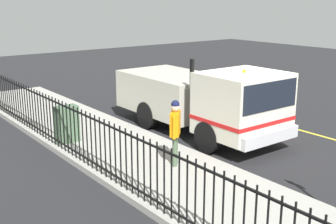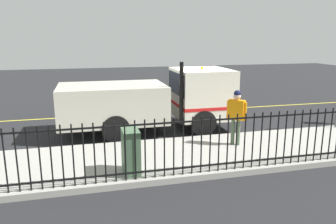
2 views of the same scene
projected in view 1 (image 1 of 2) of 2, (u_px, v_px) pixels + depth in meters
ground_plane at (247, 144)px, 13.55m from camera, size 53.70×53.70×0.00m
sidewalk_slab at (156, 168)px, 11.44m from camera, size 3.20×24.41×0.16m
lane_marking at (298, 130)px, 15.09m from camera, size 0.12×21.97×0.01m
work_truck at (205, 97)px, 14.18m from camera, size 2.49×6.62×2.71m
worker_standing at (175, 126)px, 11.16m from camera, size 0.51×0.51×1.77m
iron_fence at (108, 150)px, 10.37m from camera, size 0.04×20.78×1.49m
utility_cabinet at (67, 124)px, 13.18m from camera, size 0.67×0.41×1.13m
traffic_cone at (287, 126)px, 14.24m from camera, size 0.52×0.52×0.75m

